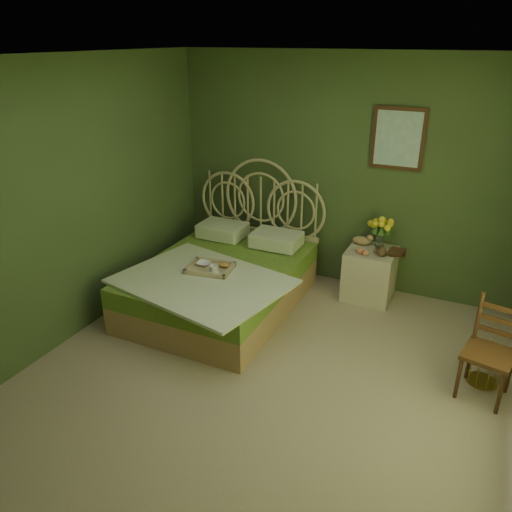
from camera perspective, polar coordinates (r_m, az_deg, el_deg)
The scene contains 13 objects.
floor at distance 4.38m, azimuth 0.37°, elevation -14.66°, with size 4.50×4.50×0.00m, color tan.
ceiling at distance 3.42m, azimuth 0.50°, elevation 21.76°, with size 4.50×4.50×0.00m, color silver.
wall_back at distance 5.72m, azimuth 10.11°, elevation 9.11°, with size 4.00×4.00×0.00m, color #485B30.
wall_left at distance 4.85m, azimuth -21.63°, elevation 5.07°, with size 4.50×4.50×0.00m, color #485B30.
wall_art at distance 5.49m, azimuth 15.93°, elevation 12.78°, with size 0.54×0.04×0.64m.
bed at distance 5.44m, azimuth -3.77°, elevation -2.56°, with size 1.79×2.26×1.40m.
nightstand at distance 5.70m, azimuth 13.00°, elevation -1.30°, with size 0.52×0.52×1.00m.
chair at distance 4.48m, azimuth 25.25°, elevation -9.00°, with size 0.44×0.44×0.84m.
birdcage at distance 4.73m, azimuth 24.72°, elevation -11.04°, with size 0.26×0.26×0.40m.
book_lower at distance 5.59m, azimuth 14.97°, elevation 0.50°, with size 0.17×0.23×0.02m, color #381E0F.
book_upper at distance 5.58m, azimuth 14.99°, elevation 0.68°, with size 0.16×0.22×0.02m, color #472819.
cereal_bowl at distance 5.20m, azimuth -5.98°, elevation -0.87°, with size 0.14×0.14×0.04m, color white.
coffee_cup at distance 5.02m, azimuth -4.87°, elevation -1.49°, with size 0.09×0.09×0.08m, color white.
Camera 1 is at (1.44, -3.10, 2.73)m, focal length 35.00 mm.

